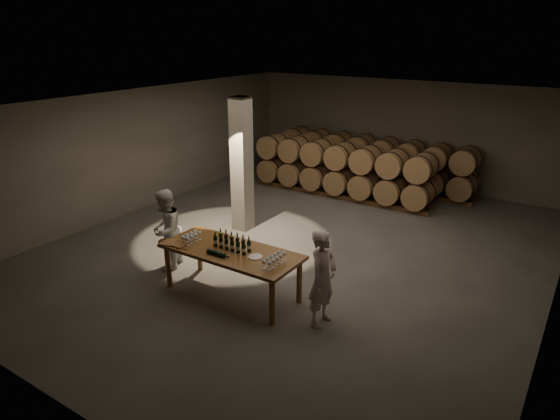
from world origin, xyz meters
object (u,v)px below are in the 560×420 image
Objects in this scene: person_man at (323,278)px; person_woman at (166,230)px; bottle_cluster at (232,243)px; notebook_near at (178,245)px; stool at (167,246)px; plate at (255,257)px; tasting_table at (231,255)px.

person_man is 0.99× the size of person_woman.
person_woman is (-1.78, 0.10, -0.17)m from bottle_cluster.
person_man is (2.75, 0.46, -0.09)m from notebook_near.
bottle_cluster is 1.84m from stool.
stool is (-1.76, 0.09, -0.51)m from bottle_cluster.
plate is 1.09× the size of notebook_near.
stool is (-2.31, 0.14, -0.42)m from plate.
bottle_cluster is at bearing 174.33° from plate.
notebook_near is 0.40× the size of stool.
tasting_table is at bearing 22.71° from notebook_near.
bottle_cluster reaches higher than stool.
plate is 2.35m from stool.
person_woman is at bearing 176.89° from bottle_cluster.
notebook_near is at bearing -165.19° from plate.
person_woman is at bearing 176.29° from plate.
tasting_table reaches higher than stool.
notebook_near reaches higher than stool.
plate is at bearing 95.98° from person_man.
notebook_near is at bearing 102.07° from person_man.
bottle_cluster is 2.81× the size of plate.
stool is (-0.86, 0.53, -0.42)m from notebook_near.
tasting_table is 1.84m from person_man.
person_woman reaches higher than tasting_table.
plate is (0.54, -0.01, 0.11)m from tasting_table.
person_man is 3.62m from person_woman.
bottle_cluster is (-0.01, 0.05, 0.21)m from tasting_table.
tasting_table is 0.55m from plate.
bottle_cluster is 3.05× the size of notebook_near.
bottle_cluster is at bearing -2.93° from stool.
stool is at bearing 177.07° from bottle_cluster.
notebook_near is (-0.91, -0.39, 0.12)m from tasting_table.
plate is 2.34m from person_woman.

